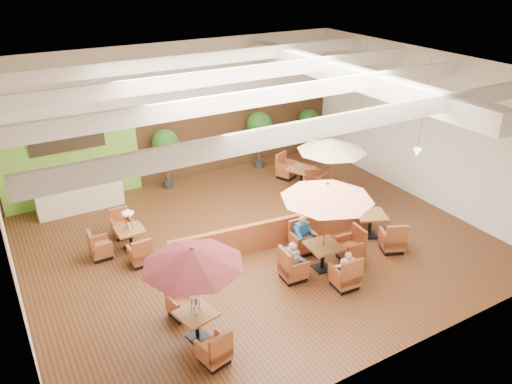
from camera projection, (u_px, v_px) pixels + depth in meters
room at (243, 123)px, 15.70m from camera, size 14.04×14.00×5.52m
service_counter at (80, 195)px, 17.98m from camera, size 3.00×0.75×1.18m
booth_divider at (276, 233)px, 15.77m from camera, size 6.96×0.96×0.97m
table_0 at (193, 270)px, 11.34m from camera, size 2.41×2.65×2.61m
table_1 at (326, 212)px, 14.00m from camera, size 2.82×2.82×2.84m
table_2 at (330, 158)px, 17.62m from camera, size 2.64×2.81×2.68m
table_3 at (123, 239)px, 15.48m from camera, size 1.67×2.50×1.52m
table_4 at (370, 225)px, 16.37m from camera, size 1.24×2.99×1.05m
table_5 at (301, 178)px, 19.77m from camera, size 1.24×3.00×1.05m
topiary_0 at (165, 145)px, 19.15m from camera, size 1.04×1.04×2.41m
topiary_1 at (259, 127)px, 21.00m from camera, size 1.07×1.07×2.48m
topiary_2 at (309, 122)px, 22.24m from camera, size 0.95×0.95×2.21m
diner_0 at (346, 265)px, 13.70m from camera, size 0.36×0.30×0.72m
diner_1 at (303, 231)px, 15.31m from camera, size 0.41×0.33×0.80m
diner_2 at (294, 257)px, 14.04m from camera, size 0.33×0.40×0.78m
diner_3 at (346, 197)px, 17.39m from camera, size 0.45×0.41×0.84m
diner_4 at (346, 198)px, 17.40m from camera, size 0.41×0.37×0.74m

